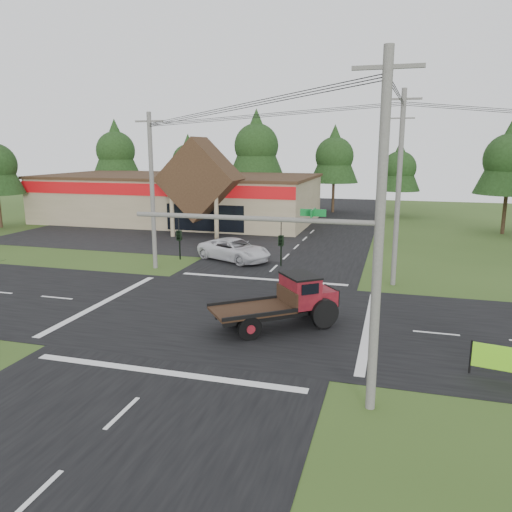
% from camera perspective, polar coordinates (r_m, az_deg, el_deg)
% --- Properties ---
extents(ground, '(120.00, 120.00, 0.00)m').
position_cam_1_polar(ground, '(25.33, -3.41, -6.63)').
color(ground, '#324C1B').
rests_on(ground, ground).
extents(road_ns, '(12.00, 120.00, 0.02)m').
position_cam_1_polar(road_ns, '(25.33, -3.41, -6.61)').
color(road_ns, black).
rests_on(road_ns, ground).
extents(road_ew, '(120.00, 12.00, 0.02)m').
position_cam_1_polar(road_ew, '(25.33, -3.41, -6.61)').
color(road_ew, black).
rests_on(road_ew, ground).
extents(parking_apron, '(28.00, 14.00, 0.02)m').
position_cam_1_polar(parking_apron, '(47.76, -11.84, 2.14)').
color(parking_apron, black).
rests_on(parking_apron, ground).
extents(cvs_building, '(30.40, 18.20, 9.19)m').
position_cam_1_polar(cvs_building, '(57.55, -8.61, 6.73)').
color(cvs_building, gray).
rests_on(cvs_building, ground).
extents(traffic_signal_mast, '(8.12, 0.24, 7.00)m').
position_cam_1_polar(traffic_signal_mast, '(15.72, 7.52, -1.73)').
color(traffic_signal_mast, '#595651').
rests_on(traffic_signal_mast, ground).
extents(utility_pole_nr, '(2.00, 0.30, 11.00)m').
position_cam_1_polar(utility_pole_nr, '(15.33, 13.88, 2.30)').
color(utility_pole_nr, '#595651').
rests_on(utility_pole_nr, ground).
extents(utility_pole_nw, '(2.00, 0.30, 10.50)m').
position_cam_1_polar(utility_pole_nw, '(34.64, -11.79, 7.36)').
color(utility_pole_nw, '#595651').
rests_on(utility_pole_nw, ground).
extents(utility_pole_ne, '(2.00, 0.30, 11.50)m').
position_cam_1_polar(utility_pole_ne, '(30.70, 15.98, 7.49)').
color(utility_pole_ne, '#595651').
rests_on(utility_pole_ne, ground).
extents(utility_pole_n, '(2.00, 0.30, 11.20)m').
position_cam_1_polar(utility_pole_n, '(44.68, 16.02, 8.65)').
color(utility_pole_n, '#595651').
rests_on(utility_pole_n, ground).
extents(tree_row_a, '(6.72, 6.72, 12.12)m').
position_cam_1_polar(tree_row_a, '(73.22, -15.76, 11.71)').
color(tree_row_a, '#332316').
rests_on(tree_row_a, ground).
extents(tree_row_b, '(5.60, 5.60, 10.10)m').
position_cam_1_polar(tree_row_b, '(70.42, -7.73, 10.95)').
color(tree_row_b, '#332316').
rests_on(tree_row_b, ground).
extents(tree_row_c, '(7.28, 7.28, 13.13)m').
position_cam_1_polar(tree_row_c, '(66.10, 0.04, 12.73)').
color(tree_row_c, '#332316').
rests_on(tree_row_c, ground).
extents(tree_row_d, '(6.16, 6.16, 11.11)m').
position_cam_1_polar(tree_row_d, '(65.10, 8.96, 11.41)').
color(tree_row_d, '#332316').
rests_on(tree_row_d, ground).
extents(tree_row_e, '(5.04, 5.04, 9.09)m').
position_cam_1_polar(tree_row_e, '(62.65, 16.08, 9.82)').
color(tree_row_e, '#332316').
rests_on(tree_row_e, ground).
extents(tree_side_ne, '(6.16, 6.16, 11.11)m').
position_cam_1_polar(tree_side_ne, '(53.57, 27.06, 10.08)').
color(tree_side_ne, '#332316').
rests_on(tree_side_ne, ground).
extents(antique_flatbed_truck, '(6.07, 5.44, 2.48)m').
position_cam_1_polar(antique_flatbed_truck, '(23.07, 2.40, -5.29)').
color(antique_flatbed_truck, '#500B15').
rests_on(antique_flatbed_truck, ground).
extents(white_pickup, '(6.36, 4.84, 1.61)m').
position_cam_1_polar(white_pickup, '(37.01, -2.49, 0.74)').
color(white_pickup, silver).
rests_on(white_pickup, ground).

